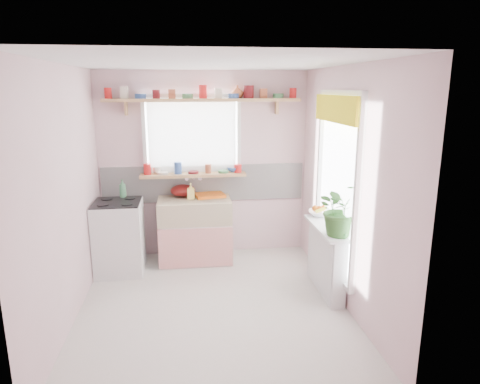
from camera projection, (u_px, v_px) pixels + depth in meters
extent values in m
plane|color=silver|center=(213.00, 306.00, 4.57)|extent=(3.20, 3.20, 0.00)
plane|color=white|center=(209.00, 63.00, 3.98)|extent=(3.20, 3.20, 0.00)
plane|color=silver|center=(204.00, 165.00, 5.82)|extent=(2.80, 0.00, 2.80)
plane|color=silver|center=(227.00, 252.00, 2.74)|extent=(2.80, 0.00, 2.80)
plane|color=silver|center=(66.00, 197.00, 4.10)|extent=(0.00, 3.20, 3.20)
plane|color=silver|center=(346.00, 189.00, 4.45)|extent=(0.00, 3.20, 3.20)
cube|color=white|center=(204.00, 183.00, 5.86)|extent=(2.74, 0.03, 0.50)
cube|color=pink|center=(205.00, 197.00, 5.91)|extent=(2.74, 0.02, 0.12)
cube|color=white|center=(192.00, 136.00, 5.70)|extent=(1.20, 0.01, 1.00)
cube|color=white|center=(192.00, 136.00, 5.64)|extent=(1.15, 0.02, 0.95)
cube|color=white|center=(338.00, 185.00, 4.64)|extent=(0.01, 1.10, 1.90)
cube|color=yellow|center=(335.00, 109.00, 4.44)|extent=(0.03, 1.20, 0.28)
cube|color=white|center=(195.00, 241.00, 5.74)|extent=(0.85, 0.55, 0.55)
cube|color=#EC4845|center=(196.00, 248.00, 5.47)|extent=(0.95, 0.02, 0.53)
cube|color=beige|center=(195.00, 210.00, 5.64)|extent=(0.95, 0.55, 0.30)
cylinder|color=silver|center=(193.00, 177.00, 5.79)|extent=(0.03, 0.22, 0.03)
cube|color=white|center=(119.00, 238.00, 5.34)|extent=(0.58, 0.58, 0.90)
cube|color=black|center=(117.00, 203.00, 5.23)|extent=(0.56, 0.56, 0.02)
cylinder|color=black|center=(103.00, 205.00, 5.08)|extent=(0.14, 0.14, 0.01)
cylinder|color=black|center=(127.00, 204.00, 5.11)|extent=(0.14, 0.14, 0.01)
cylinder|color=black|center=(107.00, 199.00, 5.35)|extent=(0.14, 0.14, 0.01)
cylinder|color=black|center=(130.00, 198.00, 5.38)|extent=(0.14, 0.14, 0.01)
cube|color=white|center=(326.00, 260.00, 4.84)|extent=(0.15, 0.90, 0.75)
cube|color=white|center=(325.00, 228.00, 4.74)|extent=(0.22, 0.95, 0.03)
cube|color=tan|center=(193.00, 175.00, 5.71)|extent=(1.40, 0.22, 0.04)
cube|color=tan|center=(203.00, 100.00, 5.49)|extent=(2.52, 0.24, 0.04)
cylinder|color=red|center=(108.00, 94.00, 5.32)|extent=(0.11, 0.11, 0.12)
cylinder|color=silver|center=(124.00, 94.00, 5.35)|extent=(0.11, 0.11, 0.12)
cylinder|color=#3359A5|center=(140.00, 96.00, 5.38)|extent=(0.11, 0.11, 0.06)
cylinder|color=#590F14|center=(156.00, 94.00, 5.39)|extent=(0.11, 0.11, 0.12)
cylinder|color=#A55133|center=(172.00, 94.00, 5.42)|extent=(0.11, 0.11, 0.12)
cylinder|color=#3F7F4C|center=(188.00, 96.00, 5.45)|extent=(0.11, 0.11, 0.06)
cylinder|color=red|center=(203.00, 94.00, 5.47)|extent=(0.11, 0.11, 0.12)
cylinder|color=silver|center=(218.00, 94.00, 5.49)|extent=(0.11, 0.11, 0.12)
cylinder|color=#3359A5|center=(234.00, 96.00, 5.52)|extent=(0.11, 0.11, 0.06)
cylinder|color=#590F14|center=(249.00, 94.00, 5.54)|extent=(0.11, 0.11, 0.12)
cylinder|color=#A55133|center=(263.00, 94.00, 5.57)|extent=(0.11, 0.11, 0.12)
cylinder|color=#3F7F4C|center=(278.00, 96.00, 5.60)|extent=(0.11, 0.11, 0.06)
cylinder|color=red|center=(293.00, 93.00, 5.61)|extent=(0.11, 0.11, 0.12)
cylinder|color=red|center=(146.00, 170.00, 5.61)|extent=(0.11, 0.11, 0.12)
cylinder|color=silver|center=(162.00, 170.00, 5.64)|extent=(0.11, 0.11, 0.12)
cylinder|color=#3359A5|center=(178.00, 172.00, 5.67)|extent=(0.11, 0.11, 0.06)
cylinder|color=#590F14|center=(193.00, 169.00, 5.69)|extent=(0.11, 0.11, 0.12)
cylinder|color=#A55133|center=(209.00, 169.00, 5.72)|extent=(0.11, 0.11, 0.12)
cylinder|color=#3F7F4C|center=(224.00, 170.00, 5.75)|extent=(0.11, 0.11, 0.06)
cylinder|color=red|center=(239.00, 168.00, 5.77)|extent=(0.11, 0.11, 0.12)
cube|color=orange|center=(210.00, 195.00, 5.74)|extent=(0.43, 0.35, 0.04)
ellipsoid|color=maroon|center=(183.00, 190.00, 5.76)|extent=(0.44, 0.44, 0.15)
imported|color=#326428|center=(341.00, 209.00, 4.40)|extent=(0.58, 0.53, 0.57)
imported|color=white|center=(320.00, 213.00, 5.12)|extent=(0.32, 0.32, 0.07)
imported|color=#2F6C2B|center=(344.00, 229.00, 4.34)|extent=(0.12, 0.09, 0.21)
imported|color=#FEE670|center=(191.00, 191.00, 5.61)|extent=(0.09, 0.10, 0.21)
imported|color=white|center=(157.00, 170.00, 5.69)|extent=(0.15, 0.15, 0.09)
imported|color=#345CAA|center=(235.00, 169.00, 5.83)|extent=(0.21, 0.21, 0.06)
imported|color=#B66238|center=(237.00, 92.00, 5.58)|extent=(0.18, 0.18, 0.16)
imported|color=#44895B|center=(123.00, 188.00, 5.42)|extent=(0.12, 0.12, 0.23)
sphere|color=#D75D12|center=(320.00, 209.00, 5.11)|extent=(0.08, 0.08, 0.08)
sphere|color=#D75D12|center=(324.00, 208.00, 5.15)|extent=(0.08, 0.08, 0.08)
sphere|color=#D75D12|center=(315.00, 209.00, 5.12)|extent=(0.08, 0.08, 0.08)
cylinder|color=yellow|center=(323.00, 209.00, 5.06)|extent=(0.18, 0.04, 0.10)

